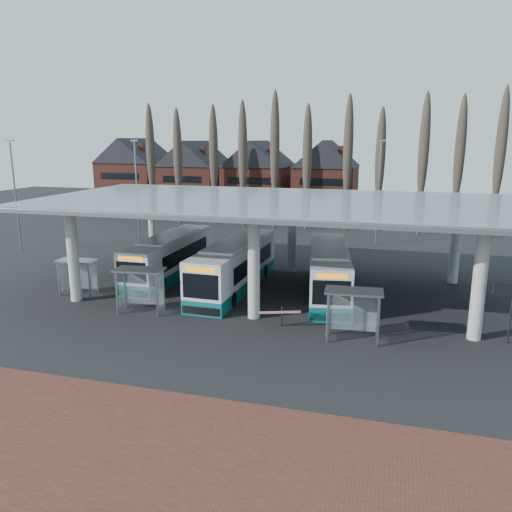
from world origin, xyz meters
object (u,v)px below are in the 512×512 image
(shelter_0, at_px, (78,269))
(bus_1, at_px, (235,266))
(bus_0, at_px, (170,257))
(shelter_2, at_px, (353,303))
(bus_2, at_px, (328,271))
(shelter_1, at_px, (141,280))

(shelter_0, bearing_deg, bus_1, 19.24)
(bus_0, relative_size, shelter_2, 3.78)
(bus_1, distance_m, shelter_0, 10.52)
(bus_2, bearing_deg, bus_0, 166.40)
(bus_0, height_order, bus_1, bus_1)
(bus_0, distance_m, shelter_0, 7.05)
(shelter_0, distance_m, shelter_1, 6.08)
(bus_2, relative_size, shelter_2, 3.92)
(bus_2, distance_m, shelter_2, 8.24)
(bus_0, distance_m, bus_2, 12.23)
(shelter_0, height_order, shelter_2, shelter_2)
(bus_0, bearing_deg, shelter_1, -76.95)
(bus_2, bearing_deg, shelter_1, -155.36)
(bus_1, relative_size, bus_2, 1.02)
(bus_1, relative_size, shelter_2, 4.01)
(bus_0, relative_size, bus_1, 0.94)
(shelter_0, bearing_deg, bus_0, 52.34)
(shelter_0, relative_size, shelter_1, 0.88)
(bus_2, relative_size, shelter_1, 3.88)
(shelter_0, xyz_separation_m, shelter_1, (5.73, -2.01, 0.22))
(shelter_2, bearing_deg, bus_0, 144.69)
(bus_1, height_order, shelter_1, bus_1)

